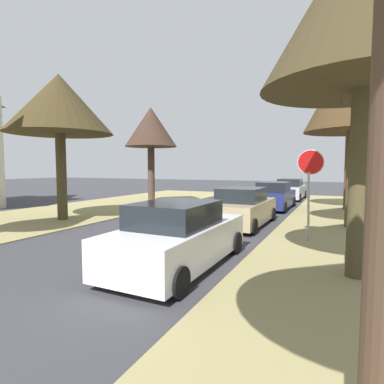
# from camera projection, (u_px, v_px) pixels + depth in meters

# --- Properties ---
(stop_sign_far) EXTENTS (0.82, 0.75, 2.91)m
(stop_sign_far) POSITION_uv_depth(u_px,v_px,m) (310.00, 175.00, 9.67)
(stop_sign_far) COLOR #9EA0A5
(stop_sign_far) RESTS_ON grass_verge_right
(street_tree_right_mid_b) EXTENTS (3.79, 3.79, 7.47)m
(street_tree_right_mid_b) POSITION_uv_depth(u_px,v_px,m) (357.00, 84.00, 11.78)
(street_tree_right_mid_b) COLOR brown
(street_tree_right_mid_b) RESTS_ON grass_verge_right
(street_tree_right_far) EXTENTS (4.72, 4.72, 7.42)m
(street_tree_right_far) POSITION_uv_depth(u_px,v_px,m) (350.00, 102.00, 16.92)
(street_tree_right_far) COLOR brown
(street_tree_right_far) RESTS_ON grass_verge_right
(street_tree_left_mid_b) EXTENTS (4.61, 4.61, 6.45)m
(street_tree_left_mid_b) POSITION_uv_depth(u_px,v_px,m) (59.00, 105.00, 13.60)
(street_tree_left_mid_b) COLOR #473E23
(street_tree_left_mid_b) RESTS_ON grass_verge_left
(street_tree_left_far) EXTENTS (3.40, 3.40, 6.28)m
(street_tree_left_far) POSITION_uv_depth(u_px,v_px,m) (151.00, 128.00, 20.10)
(street_tree_left_far) COLOR #49352C
(street_tree_left_far) RESTS_ON grass_verge_left
(parked_sedan_white) EXTENTS (1.99, 4.42, 1.57)m
(parked_sedan_white) POSITION_uv_depth(u_px,v_px,m) (179.00, 237.00, 7.37)
(parked_sedan_white) COLOR white
(parked_sedan_white) RESTS_ON ground
(parked_sedan_tan) EXTENTS (1.99, 4.42, 1.57)m
(parked_sedan_tan) POSITION_uv_depth(u_px,v_px,m) (243.00, 208.00, 12.68)
(parked_sedan_tan) COLOR tan
(parked_sedan_tan) RESTS_ON ground
(parked_sedan_navy) EXTENTS (1.99, 4.42, 1.57)m
(parked_sedan_navy) POSITION_uv_depth(u_px,v_px,m) (274.00, 196.00, 18.00)
(parked_sedan_navy) COLOR navy
(parked_sedan_navy) RESTS_ON ground
(parked_sedan_silver) EXTENTS (1.99, 4.42, 1.57)m
(parked_sedan_silver) POSITION_uv_depth(u_px,v_px,m) (290.00, 190.00, 23.55)
(parked_sedan_silver) COLOR #BCBCC1
(parked_sedan_silver) RESTS_ON ground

